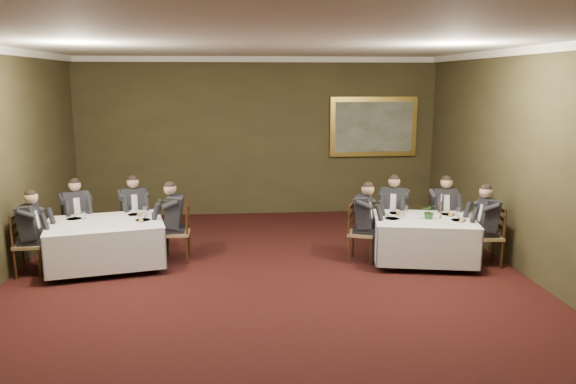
{
  "coord_description": "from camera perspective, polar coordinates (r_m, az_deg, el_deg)",
  "views": [
    {
      "loc": [
        -0.42,
        -7.54,
        3.01
      ],
      "look_at": [
        0.38,
        1.69,
        1.15
      ],
      "focal_mm": 35.0,
      "sensor_mm": 36.0,
      "label": 1
    }
  ],
  "objects": [
    {
      "name": "diner_sec_endright",
      "position": [
        9.61,
        -11.24,
        -3.94
      ],
      "size": [
        0.48,
        0.42,
        1.35
      ],
      "rotation": [
        0.0,
        0.0,
        1.57
      ],
      "color": "black",
      "rests_on": "chair_sec_endright"
    },
    {
      "name": "chair_sec_backright",
      "position": [
        10.52,
        -15.3,
        -4.08
      ],
      "size": [
        0.56,
        0.54,
        1.0
      ],
      "rotation": [
        0.0,
        0.0,
        3.49
      ],
      "color": "olive",
      "rests_on": "ground"
    },
    {
      "name": "table_second",
      "position": [
        9.57,
        -17.99,
        -4.73
      ],
      "size": [
        2.06,
        1.74,
        0.67
      ],
      "rotation": [
        0.0,
        0.0,
        0.22
      ],
      "color": "black",
      "rests_on": "ground"
    },
    {
      "name": "diner_sec_endleft",
      "position": [
        9.64,
        -24.77,
        -4.73
      ],
      "size": [
        0.49,
        0.43,
        1.35
      ],
      "rotation": [
        0.0,
        0.0,
        -1.53
      ],
      "color": "black",
      "rests_on": "chair_sec_endleft"
    },
    {
      "name": "ground",
      "position": [
        8.13,
        -1.67,
        -10.39
      ],
      "size": [
        10.0,
        10.0,
        0.0
      ],
      "primitive_type": "plane",
      "color": "black",
      "rests_on": "ground"
    },
    {
      "name": "diner_main_endright",
      "position": [
        9.77,
        19.63,
        -4.14
      ],
      "size": [
        0.51,
        0.44,
        1.35
      ],
      "rotation": [
        0.0,
        0.0,
        1.49
      ],
      "color": "black",
      "rests_on": "chair_main_endright"
    },
    {
      "name": "diner_main_backleft",
      "position": [
        10.32,
        10.63,
        -2.85
      ],
      "size": [
        0.54,
        0.59,
        1.35
      ],
      "rotation": [
        0.0,
        0.0,
        2.78
      ],
      "color": "black",
      "rests_on": "chair_main_backleft"
    },
    {
      "name": "chair_main_backright",
      "position": [
        10.5,
        15.36,
        -4.11
      ],
      "size": [
        0.45,
        0.43,
        1.0
      ],
      "rotation": [
        0.0,
        0.0,
        3.13
      ],
      "color": "olive",
      "rests_on": "ground"
    },
    {
      "name": "centerpiece",
      "position": [
        9.47,
        14.2,
        -1.87
      ],
      "size": [
        0.31,
        0.29,
        0.27
      ],
      "primitive_type": "imported",
      "rotation": [
        0.0,
        0.0,
        -0.43
      ],
      "color": "#2D5926",
      "rests_on": "table_main"
    },
    {
      "name": "chair_main_endleft",
      "position": [
        9.55,
        7.4,
        -5.33
      ],
      "size": [
        0.55,
        0.56,
        1.0
      ],
      "rotation": [
        0.0,
        0.0,
        -1.93
      ],
      "color": "olive",
      "rests_on": "ground"
    },
    {
      "name": "chair_sec_backleft",
      "position": [
        10.53,
        -20.6,
        -4.39
      ],
      "size": [
        0.58,
        0.57,
        1.0
      ],
      "rotation": [
        0.0,
        0.0,
        3.61
      ],
      "color": "olive",
      "rests_on": "ground"
    },
    {
      "name": "chair_sec_endright",
      "position": [
        9.67,
        -11.12,
        -5.24
      ],
      "size": [
        0.42,
        0.44,
        1.0
      ],
      "rotation": [
        0.0,
        0.0,
        1.57
      ],
      "color": "olive",
      "rests_on": "ground"
    },
    {
      "name": "chair_main_backleft",
      "position": [
        10.39,
        10.59,
        -4.05
      ],
      "size": [
        0.56,
        0.55,
        1.0
      ],
      "rotation": [
        0.0,
        0.0,
        2.78
      ],
      "color": "olive",
      "rests_on": "ground"
    },
    {
      "name": "diner_main_endleft",
      "position": [
        9.48,
        7.5,
        -4.01
      ],
      "size": [
        0.59,
        0.54,
        1.35
      ],
      "rotation": [
        0.0,
        0.0,
        -1.93
      ],
      "color": "black",
      "rests_on": "chair_main_endleft"
    },
    {
      "name": "diner_sec_backright",
      "position": [
        10.45,
        -15.35,
        -2.88
      ],
      "size": [
        0.54,
        0.59,
        1.35
      ],
      "rotation": [
        0.0,
        0.0,
        3.49
      ],
      "color": "black",
      "rests_on": "chair_sec_backright"
    },
    {
      "name": "crown_molding",
      "position": [
        7.56,
        -1.83,
        14.6
      ],
      "size": [
        8.0,
        10.0,
        0.12
      ],
      "color": "white",
      "rests_on": "back_wall"
    },
    {
      "name": "place_setting_table_second",
      "position": [
        9.89,
        -20.59,
        -2.32
      ],
      "size": [
        0.33,
        0.31,
        0.14
      ],
      "color": "white",
      "rests_on": "table_second"
    },
    {
      "name": "chair_sec_endleft",
      "position": [
        9.71,
        -24.72,
        -6.03
      ],
      "size": [
        0.44,
        0.46,
        1.0
      ],
      "rotation": [
        0.0,
        0.0,
        -1.53
      ],
      "color": "olive",
      "rests_on": "ground"
    },
    {
      "name": "place_setting_table_main",
      "position": [
        9.82,
        11.17,
        -1.89
      ],
      "size": [
        0.33,
        0.31,
        0.14
      ],
      "color": "white",
      "rests_on": "table_main"
    },
    {
      "name": "right_wall",
      "position": [
        8.83,
        25.16,
        2.07
      ],
      "size": [
        0.1,
        10.0,
        3.5
      ],
      "primitive_type": "cube",
      "color": "#342E1A",
      "rests_on": "ground"
    },
    {
      "name": "painting",
      "position": [
        12.88,
        8.67,
        6.57
      ],
      "size": [
        1.97,
        0.09,
        1.34
      ],
      "color": "#E0B952",
      "rests_on": "back_wall"
    },
    {
      "name": "candlestick",
      "position": [
        9.56,
        15.26,
        -1.68
      ],
      "size": [
        0.06,
        0.06,
        0.42
      ],
      "color": "#AC7934",
      "rests_on": "table_main"
    },
    {
      "name": "front_wall",
      "position": [
        2.87,
        4.15,
        -14.82
      ],
      "size": [
        8.0,
        0.1,
        3.5
      ],
      "primitive_type": "cube",
      "color": "#342E1A",
      "rests_on": "ground"
    },
    {
      "name": "table_main",
      "position": [
        9.59,
        13.63,
        -4.46
      ],
      "size": [
        1.85,
        1.54,
        0.67
      ],
      "rotation": [
        0.0,
        0.0,
        -0.19
      ],
      "color": "black",
      "rests_on": "ground"
    },
    {
      "name": "diner_sec_backleft",
      "position": [
        10.46,
        -20.67,
        -3.2
      ],
      "size": [
        0.57,
        0.61,
        1.35
      ],
      "rotation": [
        0.0,
        0.0,
        3.61
      ],
      "color": "black",
      "rests_on": "chair_sec_backleft"
    },
    {
      "name": "diner_main_backright",
      "position": [
        10.43,
        15.44,
        -2.91
      ],
      "size": [
        0.42,
        0.48,
        1.35
      ],
      "rotation": [
        0.0,
        0.0,
        3.13
      ],
      "color": "black",
      "rests_on": "chair_main_backright"
    },
    {
      "name": "back_wall",
      "position": [
        12.61,
        -3.05,
        5.61
      ],
      "size": [
        8.0,
        0.1,
        3.5
      ],
      "primitive_type": "cube",
      "color": "#342E1A",
      "rests_on": "ground"
    },
    {
      "name": "chair_main_endright",
      "position": [
        9.83,
        19.6,
        -5.42
      ],
      "size": [
        0.45,
        0.47,
        1.0
      ],
      "rotation": [
        0.0,
        0.0,
        1.49
      ],
      "color": "olive",
      "rests_on": "ground"
    },
    {
      "name": "ceiling",
      "position": [
        7.57,
        -1.83,
        15.06
      ],
      "size": [
        8.0,
        10.0,
        0.1
      ],
      "primitive_type": "cube",
      "color": "silver",
      "rests_on": "back_wall"
    }
  ]
}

